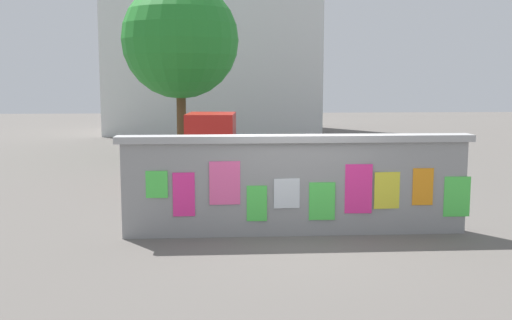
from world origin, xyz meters
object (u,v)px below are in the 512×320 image
object	(u,v)px
auto_rickshaw_truck	(250,150)
motorcycle	(372,193)
bicycle_near	(190,195)
person_walking	(275,169)
tree_roadside	(180,40)

from	to	relation	value
auto_rickshaw_truck	motorcycle	bearing A→B (deg)	-59.36
motorcycle	bicycle_near	distance (m)	3.69
person_walking	tree_roadside	size ratio (longest dim) A/B	0.27
motorcycle	tree_roadside	distance (m)	11.20
auto_rickshaw_truck	bicycle_near	size ratio (longest dim) A/B	2.19
motorcycle	bicycle_near	size ratio (longest dim) A/B	1.12
bicycle_near	auto_rickshaw_truck	bearing A→B (deg)	66.72
motorcycle	tree_roadside	world-z (taller)	tree_roadside
auto_rickshaw_truck	motorcycle	distance (m)	4.43
person_walking	tree_roadside	xyz separation A→B (m)	(-2.35, 9.80, 3.05)
motorcycle	person_walking	bearing A→B (deg)	-176.90
bicycle_near	tree_roadside	world-z (taller)	tree_roadside
person_walking	motorcycle	bearing A→B (deg)	3.10
auto_rickshaw_truck	person_walking	xyz separation A→B (m)	(0.27, -3.90, 0.09)
motorcycle	person_walking	distance (m)	2.05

